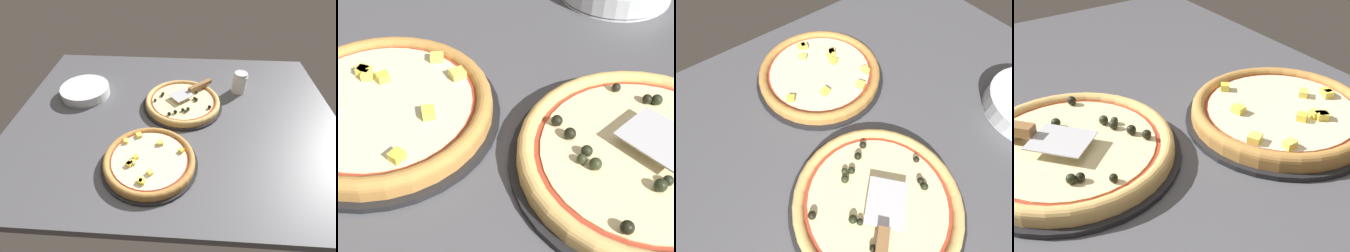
{
  "view_description": "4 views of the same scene",
  "coord_description": "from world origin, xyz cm",
  "views": [
    {
      "loc": [
        -2.65,
        95.38,
        77.7
      ],
      "look_at": [
        2.81,
        10.78,
        3.0
      ],
      "focal_mm": 28.0,
      "sensor_mm": 36.0,
      "label": 1
    },
    {
      "loc": [
        -46.07,
        12.52,
        50.52
      ],
      "look_at": [
        2.81,
        10.78,
        3.0
      ],
      "focal_mm": 50.0,
      "sensor_mm": 36.0,
      "label": 2
    },
    {
      "loc": [
        -18.7,
        -17.34,
        57.98
      ],
      "look_at": [
        2.81,
        10.78,
        3.0
      ],
      "focal_mm": 28.0,
      "sensor_mm": 36.0,
      "label": 3
    },
    {
      "loc": [
        62.25,
        -29.44,
        49.19
      ],
      "look_at": [
        2.81,
        10.78,
        3.0
      ],
      "focal_mm": 50.0,
      "sensor_mm": 36.0,
      "label": 4
    }
  ],
  "objects": [
    {
      "name": "ground_plane",
      "position": [
        0.0,
        0.0,
        -1.8
      ],
      "size": [
        150.16,
        116.81,
        3.6
      ],
      "primitive_type": "cube",
      "color": "#4C4C51"
    },
    {
      "name": "pizza_front",
      "position": [
        -3.05,
        -8.47,
        2.39
      ],
      "size": [
        36.1,
        36.1,
        3.83
      ],
      "color": "#DBAD60",
      "rests_on": "pizza_pan_front"
    },
    {
      "name": "pizza_pan_back",
      "position": [
        8.67,
        30.07,
        0.5
      ],
      "size": [
        37.12,
        37.12,
        1.0
      ],
      "primitive_type": "cylinder",
      "color": "black",
      "rests_on": "ground_plane"
    },
    {
      "name": "pizza_pan_front",
      "position": [
        -3.05,
        -8.51,
        0.5
      ],
      "size": [
        38.4,
        38.4,
        1.0
      ],
      "primitive_type": "cylinder",
      "color": "black",
      "rests_on": "ground_plane"
    },
    {
      "name": "pizza_back",
      "position": [
        8.7,
        30.07,
        2.52
      ],
      "size": [
        34.89,
        34.89,
        3.56
      ],
      "color": "#B77F3D",
      "rests_on": "pizza_pan_back"
    }
  ]
}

